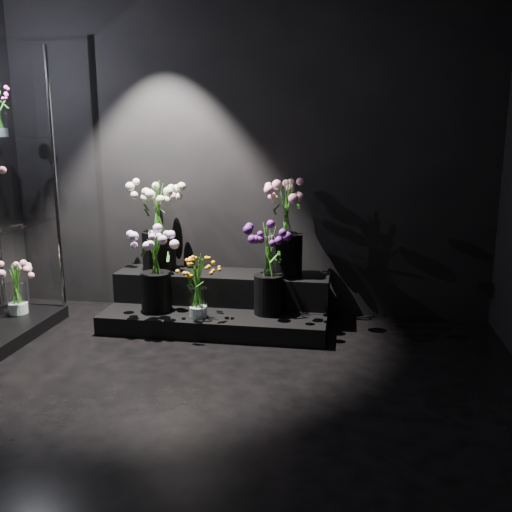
# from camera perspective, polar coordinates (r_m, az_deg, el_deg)

# --- Properties ---
(floor) EXTENTS (4.00, 4.00, 0.00)m
(floor) POSITION_cam_1_polar(r_m,az_deg,el_deg) (3.13, -8.13, -16.48)
(floor) COLOR black
(floor) RESTS_ON ground
(wall_back) EXTENTS (4.00, 0.00, 4.00)m
(wall_back) POSITION_cam_1_polar(r_m,az_deg,el_deg) (4.69, -1.26, 11.14)
(wall_back) COLOR black
(wall_back) RESTS_ON floor
(display_riser) EXTENTS (1.72, 0.76, 0.38)m
(display_riser) POSITION_cam_1_polar(r_m,az_deg,el_deg) (4.58, -3.63, -4.69)
(display_riser) COLOR black
(display_riser) RESTS_ON floor
(bouquet_orange_bells) EXTENTS (0.28, 0.28, 0.48)m
(bouquet_orange_bells) POSITION_cam_1_polar(r_m,az_deg,el_deg) (4.23, -5.85, -2.91)
(bouquet_orange_bells) COLOR white
(bouquet_orange_bells) RESTS_ON display_riser
(bouquet_lilac) EXTENTS (0.49, 0.49, 0.65)m
(bouquet_lilac) POSITION_cam_1_polar(r_m,az_deg,el_deg) (4.40, -10.04, -0.61)
(bouquet_lilac) COLOR black
(bouquet_lilac) RESTS_ON display_riser
(bouquet_purple) EXTENTS (0.36, 0.36, 0.69)m
(bouquet_purple) POSITION_cam_1_polar(r_m,az_deg,el_deg) (4.26, 1.27, -0.77)
(bouquet_purple) COLOR black
(bouquet_purple) RESTS_ON display_riser
(bouquet_cream_roses) EXTENTS (0.43, 0.43, 0.72)m
(bouquet_cream_roses) POSITION_cam_1_polar(r_m,az_deg,el_deg) (4.71, -9.77, 3.47)
(bouquet_cream_roses) COLOR black
(bouquet_cream_roses) RESTS_ON display_riser
(bouquet_pink_roses) EXTENTS (0.47, 0.47, 0.76)m
(bouquet_pink_roses) POSITION_cam_1_polar(r_m,az_deg,el_deg) (4.44, 3.04, 3.32)
(bouquet_pink_roses) COLOR black
(bouquet_pink_roses) RESTS_ON display_riser
(bouquet_case_base_pink) EXTENTS (0.40, 0.40, 0.42)m
(bouquet_case_base_pink) POSITION_cam_1_polar(r_m,az_deg,el_deg) (4.82, -22.84, -2.81)
(bouquet_case_base_pink) COLOR white
(bouquet_case_base_pink) RESTS_ON display_case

